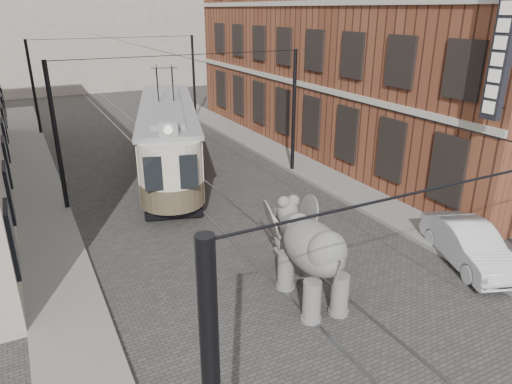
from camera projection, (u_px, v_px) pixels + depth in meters
ground at (255, 241)px, 16.70m from camera, size 120.00×120.00×0.00m
tram_rails at (255, 241)px, 16.69m from camera, size 1.54×80.00×0.02m
sidewalk_right at (385, 209)px, 19.23m from camera, size 2.00×60.00×0.15m
sidewalk_left at (61, 285)px, 13.90m from camera, size 2.00×60.00×0.15m
brick_building at (355, 41)px, 26.65m from camera, size 8.00×26.00×12.00m
distant_block at (74, 17)px, 47.24m from camera, size 28.00×10.00×14.00m
catenary at (197, 130)px, 19.65m from camera, size 11.00×30.20×6.00m
tram at (168, 120)px, 23.23m from camera, size 6.26×13.22×5.16m
elephant at (313, 260)px, 12.87m from camera, size 2.80×4.49×2.61m
parked_car at (469, 244)px, 15.03m from camera, size 2.76×4.32×1.34m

